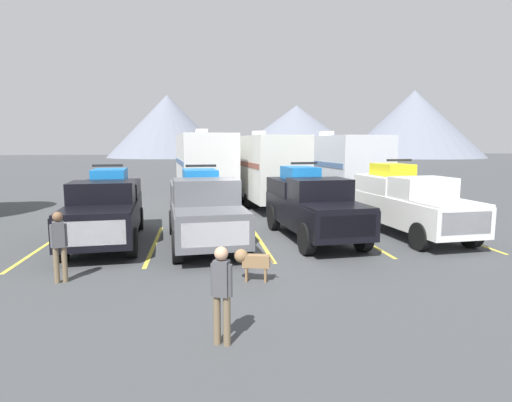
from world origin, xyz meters
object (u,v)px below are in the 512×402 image
pickup_truck_c (311,204)px  person_b (59,242)px  camper_trailer_b (264,166)px  camper_trailer_c (334,166)px  pickup_truck_b (204,208)px  pickup_truck_d (409,202)px  camper_trailer_a (204,165)px  dog (250,260)px  pickup_truck_a (106,207)px  person_a (222,289)px

pickup_truck_c → person_b: size_ratio=3.36×
camper_trailer_b → camper_trailer_c: size_ratio=1.00×
pickup_truck_c → camper_trailer_b: bearing=92.6°
pickup_truck_b → person_b: size_ratio=3.43×
pickup_truck_d → camper_trailer_c: size_ratio=0.60×
pickup_truck_c → camper_trailer_c: (3.42, 7.94, 0.87)m
camper_trailer_a → dog: bearing=-86.3°
pickup_truck_b → camper_trailer_c: size_ratio=0.62×
pickup_truck_b → camper_trailer_a: (0.16, 8.91, 0.94)m
pickup_truck_a → person_a: 8.46m
person_a → pickup_truck_a: bearing=113.1°
camper_trailer_a → person_b: size_ratio=4.77×
camper_trailer_b → person_b: 13.54m
pickup_truck_b → person_a: 7.07m
camper_trailer_a → camper_trailer_c: camper_trailer_a is taller
camper_trailer_c → person_b: bearing=-131.5°
pickup_truck_b → pickup_truck_c: (3.62, 0.31, 0.02)m
camper_trailer_b → pickup_truck_a: bearing=-130.3°
pickup_truck_b → pickup_truck_c: bearing=4.9°
dog → camper_trailer_a: bearing=93.7°
camper_trailer_b → dog: camper_trailer_b is taller
pickup_truck_d → person_a: pickup_truck_d is taller
camper_trailer_b → person_a: camper_trailer_b is taller
camper_trailer_a → camper_trailer_c: bearing=-5.6°
camper_trailer_c → pickup_truck_c: bearing=-113.3°
pickup_truck_a → camper_trailer_a: 8.90m
pickup_truck_a → camper_trailer_c: camper_trailer_c is taller
pickup_truck_d → dog: 7.52m
pickup_truck_d → person_a: 10.14m
camper_trailer_c → person_b: (-10.39, -11.73, -1.09)m
pickup_truck_b → person_a: bearing=-88.7°
camper_trailer_a → person_a: camper_trailer_a is taller
camper_trailer_c → person_a: size_ratio=5.71×
pickup_truck_b → pickup_truck_d: size_ratio=1.04×
pickup_truck_a → pickup_truck_b: 3.24m
person_a → person_b: size_ratio=0.97×
pickup_truck_a → pickup_truck_d: pickup_truck_d is taller
pickup_truck_c → person_a: (-3.45, -7.37, -0.25)m
pickup_truck_b → pickup_truck_d: bearing=2.4°
camper_trailer_a → camper_trailer_c: size_ratio=0.86×
person_b → dog: 4.40m
pickup_truck_d → camper_trailer_c: camper_trailer_c is taller
camper_trailer_a → dog: 13.02m
pickup_truck_b → pickup_truck_c: 3.63m
camper_trailer_b → dog: 12.57m
pickup_truck_d → person_b: pickup_truck_d is taller
person_b → dog: bearing=-6.6°
pickup_truck_a → person_a: pickup_truck_a is taller
pickup_truck_a → person_b: bearing=-92.7°
pickup_truck_b → camper_trailer_a: 8.97m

